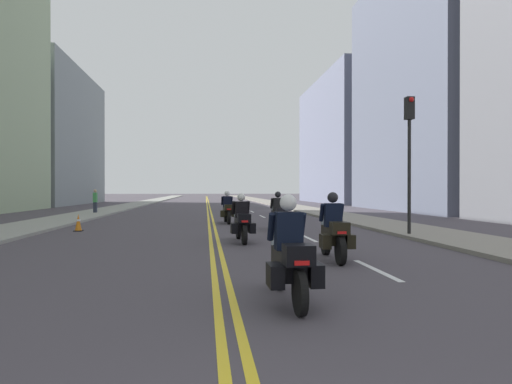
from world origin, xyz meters
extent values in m
plane|color=#464048|center=(0.00, 48.00, 0.00)|extent=(264.00, 264.00, 0.00)
cube|color=gray|center=(-8.05, 48.00, 0.06)|extent=(3.00, 144.00, 0.12)
cube|color=gray|center=(8.05, 48.00, 0.06)|extent=(3.00, 144.00, 0.12)
cube|color=yellow|center=(-0.12, 48.00, 0.00)|extent=(0.12, 132.00, 0.01)
cube|color=yellow|center=(0.12, 48.00, 0.00)|extent=(0.12, 132.00, 0.01)
cube|color=silver|center=(3.28, 8.00, 0.00)|extent=(0.14, 2.40, 0.01)
cube|color=silver|center=(3.28, 14.00, 0.00)|extent=(0.14, 2.40, 0.01)
cube|color=silver|center=(3.28, 20.00, 0.00)|extent=(0.14, 2.40, 0.01)
cube|color=silver|center=(3.28, 26.00, 0.00)|extent=(0.14, 2.40, 0.01)
cube|color=silver|center=(3.28, 32.00, 0.00)|extent=(0.14, 2.40, 0.01)
cube|color=silver|center=(3.28, 38.00, 0.00)|extent=(0.14, 2.40, 0.01)
cube|color=silver|center=(3.28, 44.00, 0.00)|extent=(0.14, 2.40, 0.01)
cube|color=silver|center=(3.28, 50.00, 0.00)|extent=(0.14, 2.40, 0.01)
cube|color=silver|center=(3.28, 56.00, 0.00)|extent=(0.14, 2.40, 0.01)
cube|color=slate|center=(19.24, 32.32, 10.04)|extent=(9.67, 17.07, 20.08)
cube|color=#2D3847|center=(24.09, 32.32, 5.02)|extent=(0.04, 14.34, 0.90)
cube|color=#2D3847|center=(24.09, 32.32, 16.06)|extent=(0.04, 14.34, 0.90)
cube|color=gray|center=(-17.77, 51.37, 7.78)|extent=(6.72, 19.95, 15.57)
cube|color=#2D3847|center=(-21.15, 51.37, 3.89)|extent=(0.04, 16.76, 0.90)
cube|color=#2D3847|center=(-21.15, 51.37, 8.17)|extent=(0.04, 16.76, 0.90)
cube|color=#2D3847|center=(-21.15, 51.37, 12.46)|extent=(0.04, 16.76, 0.90)
cube|color=slate|center=(18.61, 54.04, 8.12)|extent=(8.42, 21.66, 16.24)
cube|color=#2D3847|center=(22.84, 54.04, 4.06)|extent=(0.04, 18.19, 0.90)
cube|color=#2D3847|center=(22.84, 54.04, 8.53)|extent=(0.04, 18.19, 0.90)
cube|color=#2D3847|center=(22.84, 54.04, 12.99)|extent=(0.04, 18.19, 0.90)
cylinder|color=black|center=(0.94, 6.54, 0.31)|extent=(0.11, 0.62, 0.61)
cylinder|color=black|center=(0.96, 5.00, 0.31)|extent=(0.11, 0.62, 0.61)
cube|color=silver|center=(0.94, 6.54, 0.63)|extent=(0.14, 0.32, 0.04)
cube|color=black|center=(0.95, 5.77, 0.59)|extent=(0.34, 1.18, 0.40)
cube|color=black|center=(0.96, 5.08, 0.81)|extent=(0.41, 0.37, 0.28)
cube|color=red|center=(0.96, 4.89, 0.73)|extent=(0.20, 0.03, 0.06)
cube|color=black|center=(0.68, 5.30, 0.49)|extent=(0.21, 0.44, 0.32)
cube|color=black|center=(1.24, 5.31, 0.49)|extent=(0.21, 0.44, 0.32)
cube|color=#B2C1CC|center=(0.94, 6.27, 0.97)|extent=(0.36, 0.13, 0.36)
cube|color=black|center=(0.95, 5.72, 1.07)|extent=(0.40, 0.27, 0.57)
cylinder|color=black|center=(0.71, 5.87, 1.12)|extent=(0.10, 0.28, 0.45)
cylinder|color=black|center=(1.19, 5.88, 1.12)|extent=(0.10, 0.28, 0.45)
sphere|color=white|center=(0.95, 5.75, 1.49)|extent=(0.26, 0.26, 0.26)
cylinder|color=black|center=(2.80, 10.14, 0.32)|extent=(0.17, 0.65, 0.64)
cylinder|color=black|center=(2.72, 8.65, 0.32)|extent=(0.17, 0.65, 0.64)
cube|color=silver|center=(2.80, 10.14, 0.66)|extent=(0.16, 0.33, 0.04)
cube|color=black|center=(2.76, 9.39, 0.60)|extent=(0.38, 1.15, 0.40)
cube|color=black|center=(2.72, 8.72, 0.82)|extent=(0.42, 0.38, 0.28)
cube|color=red|center=(2.71, 8.53, 0.74)|extent=(0.20, 0.04, 0.06)
cube|color=black|center=(2.46, 8.96, 0.50)|extent=(0.22, 0.45, 0.32)
cube|color=black|center=(3.01, 8.93, 0.50)|extent=(0.22, 0.45, 0.32)
cube|color=#B2C1CC|center=(2.79, 9.87, 0.98)|extent=(0.37, 0.14, 0.36)
cube|color=black|center=(2.76, 9.34, 1.08)|extent=(0.41, 0.28, 0.57)
cylinder|color=black|center=(2.53, 9.51, 1.13)|extent=(0.12, 0.29, 0.45)
cylinder|color=black|center=(3.01, 9.48, 1.13)|extent=(0.12, 0.29, 0.45)
sphere|color=black|center=(2.76, 9.37, 1.50)|extent=(0.26, 0.26, 0.26)
cylinder|color=black|center=(0.83, 13.98, 0.31)|extent=(0.14, 0.62, 0.62)
cylinder|color=black|center=(0.89, 12.37, 0.31)|extent=(0.14, 0.62, 0.62)
cube|color=silver|center=(0.83, 13.98, 0.64)|extent=(0.15, 0.33, 0.04)
cube|color=black|center=(0.86, 13.18, 0.59)|extent=(0.37, 1.24, 0.40)
cube|color=black|center=(0.89, 12.45, 0.81)|extent=(0.41, 0.38, 0.28)
cube|color=red|center=(0.90, 12.26, 0.73)|extent=(0.20, 0.04, 0.06)
cube|color=black|center=(0.60, 12.68, 0.49)|extent=(0.22, 0.45, 0.32)
cube|color=black|center=(1.16, 12.71, 0.49)|extent=(0.22, 0.45, 0.32)
cube|color=#B2C1CC|center=(0.84, 13.69, 0.97)|extent=(0.36, 0.14, 0.36)
cube|color=black|center=(0.86, 13.13, 1.05)|extent=(0.41, 0.28, 0.53)
cylinder|color=black|center=(0.62, 13.27, 1.10)|extent=(0.11, 0.28, 0.45)
cylinder|color=black|center=(1.10, 13.29, 1.10)|extent=(0.11, 0.28, 0.45)
sphere|color=white|center=(0.86, 13.16, 1.45)|extent=(0.26, 0.26, 0.26)
cylinder|color=black|center=(2.68, 17.76, 0.32)|extent=(0.16, 0.64, 0.64)
cylinder|color=black|center=(2.76, 16.19, 0.32)|extent=(0.16, 0.64, 0.64)
cube|color=silver|center=(2.68, 17.76, 0.66)|extent=(0.16, 0.33, 0.04)
cube|color=black|center=(2.72, 16.97, 0.60)|extent=(0.38, 1.21, 0.40)
cube|color=black|center=(2.76, 16.27, 0.82)|extent=(0.42, 0.38, 0.28)
cube|color=red|center=(2.76, 16.08, 0.74)|extent=(0.20, 0.04, 0.06)
cube|color=black|center=(2.46, 16.49, 0.50)|extent=(0.22, 0.45, 0.32)
cube|color=black|center=(3.02, 16.52, 0.50)|extent=(0.22, 0.45, 0.32)
cube|color=#B2C1CC|center=(2.69, 17.47, 0.98)|extent=(0.37, 0.14, 0.36)
cube|color=black|center=(2.72, 16.92, 1.07)|extent=(0.41, 0.28, 0.55)
cylinder|color=black|center=(2.47, 17.06, 1.12)|extent=(0.11, 0.29, 0.45)
cylinder|color=black|center=(2.95, 17.08, 1.12)|extent=(0.11, 0.29, 0.45)
sphere|color=black|center=(2.72, 16.95, 1.49)|extent=(0.26, 0.26, 0.26)
cylinder|color=black|center=(0.76, 21.80, 0.33)|extent=(0.17, 0.66, 0.65)
cylinder|color=black|center=(0.84, 20.15, 0.33)|extent=(0.17, 0.66, 0.65)
cube|color=silver|center=(0.76, 21.80, 0.67)|extent=(0.16, 0.33, 0.04)
cube|color=black|center=(0.80, 20.97, 0.61)|extent=(0.38, 1.27, 0.40)
cube|color=black|center=(0.83, 20.23, 0.83)|extent=(0.42, 0.38, 0.28)
cube|color=red|center=(0.84, 20.04, 0.75)|extent=(0.20, 0.04, 0.06)
cube|color=black|center=(0.54, 20.47, 0.51)|extent=(0.22, 0.45, 0.32)
cube|color=black|center=(1.10, 20.49, 0.51)|extent=(0.22, 0.45, 0.32)
cube|color=#B2C1CC|center=(0.77, 21.50, 0.99)|extent=(0.37, 0.14, 0.36)
cube|color=black|center=(0.80, 20.92, 1.09)|extent=(0.41, 0.28, 0.56)
cylinder|color=black|center=(0.55, 21.06, 1.14)|extent=(0.11, 0.29, 0.45)
cylinder|color=black|center=(1.03, 21.08, 1.14)|extent=(0.11, 0.29, 0.45)
sphere|color=white|center=(0.80, 20.95, 1.51)|extent=(0.26, 0.26, 0.26)
cube|color=black|center=(-5.45, 17.47, 0.01)|extent=(0.33, 0.33, 0.03)
cone|color=orange|center=(-5.45, 17.47, 0.37)|extent=(0.26, 0.26, 0.68)
cylinder|color=white|center=(-5.45, 17.47, 0.45)|extent=(0.18, 0.18, 0.08)
cylinder|color=black|center=(6.95, 13.85, 2.13)|extent=(0.12, 0.12, 4.26)
cube|color=black|center=(6.95, 13.85, 4.61)|extent=(0.28, 0.28, 0.80)
sphere|color=red|center=(6.95, 13.70, 4.89)|extent=(0.18, 0.18, 0.18)
cube|color=#262C3A|center=(-7.87, 29.88, 0.42)|extent=(0.21, 0.29, 0.83)
cube|color=#3E904A|center=(-7.87, 29.88, 1.16)|extent=(0.23, 0.37, 0.66)
sphere|color=tan|center=(-7.87, 29.88, 1.61)|extent=(0.22, 0.22, 0.22)
camera|label=1|loc=(-0.29, -0.56, 1.69)|focal=29.78mm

